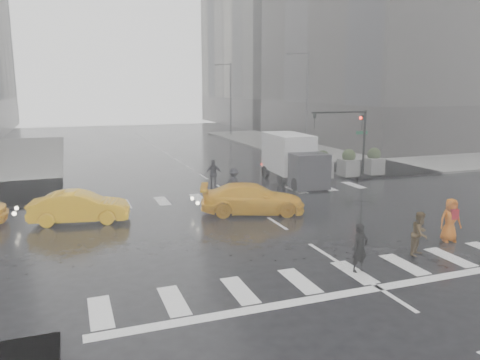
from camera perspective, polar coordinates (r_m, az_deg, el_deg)
name	(u,v)px	position (r m, az deg, el deg)	size (l,w,h in m)	color
ground	(277,223)	(20.98, 4.56, -5.31)	(120.00, 120.00, 0.00)	black
sidewalk_ne	(389,152)	(45.78, 17.69, 3.27)	(35.00, 35.00, 0.15)	slate
building_ne_far	(296,26)	(83.82, 6.83, 18.16)	(26.05, 26.05, 36.00)	#A7A191
road_markings	(277,223)	(20.98, 4.56, -5.29)	(18.00, 48.00, 0.01)	silver
traffic_signal_pole	(352,130)	(31.67, 13.47, 5.93)	(4.45, 0.42, 4.50)	black
street_lamp_near	(305,100)	(41.11, 7.98, 9.67)	(2.15, 0.22, 9.00)	#59595B
street_lamp_far	(230,96)	(59.49, -1.28, 10.20)	(2.15, 0.22, 9.00)	#59595B
planter_west	(322,165)	(31.05, 10.00, 1.81)	(1.10, 1.10, 1.80)	slate
planter_mid	(349,163)	(32.09, 13.09, 1.99)	(1.10, 1.10, 1.80)	slate
planter_east	(374,162)	(33.23, 15.98, 2.15)	(1.10, 1.10, 1.80)	slate
pedestrian_black	(361,224)	(15.62, 14.55, -5.23)	(1.07, 1.08, 2.43)	black
pedestrian_brown	(420,234)	(18.06, 21.09, -6.12)	(0.78, 0.61, 1.61)	#453218
pedestrian_orange	(450,220)	(20.08, 24.27, -4.46)	(0.96, 0.76, 1.72)	#CF5E0E
pedestrian_far_a	(214,174)	(28.09, -3.25, 0.73)	(1.01, 0.62, 1.72)	black
pedestrian_far_b	(234,183)	(25.57, -0.75, -0.40)	(1.05, 0.58, 1.63)	black
taxi_mid	(80,207)	(22.12, -18.95, -3.13)	(1.50, 4.29, 1.41)	#FFB10D
taxi_rear	(253,199)	(22.42, 1.54, -2.29)	(2.02, 4.38, 1.44)	#FFB10D
box_truck	(293,158)	(29.62, 6.53, 2.73)	(2.16, 5.75, 3.05)	silver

